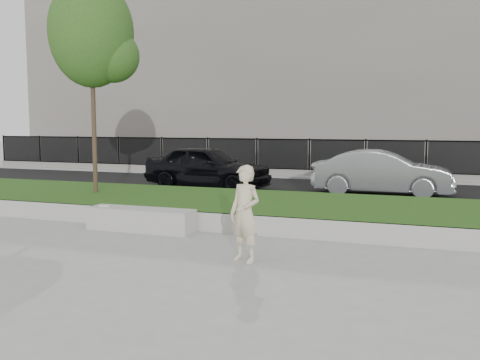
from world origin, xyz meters
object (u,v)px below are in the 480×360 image
at_px(stone_bench, 141,220).
at_px(man, 245,214).
at_px(car_dark, 208,167).
at_px(young_tree, 95,37).
at_px(car_silver, 382,173).
at_px(book, 104,206).

height_order(stone_bench, man, man).
relative_size(man, car_dark, 0.36).
relative_size(stone_bench, young_tree, 0.41).
height_order(stone_bench, young_tree, young_tree).
bearing_deg(car_silver, book, 142.59).
distance_m(car_dark, car_silver, 5.64).
bearing_deg(book, man, -53.32).
xyz_separation_m(young_tree, car_silver, (6.88, 4.73, -3.72)).
bearing_deg(stone_bench, young_tree, 138.11).
bearing_deg(car_silver, car_dark, 91.71).
bearing_deg(book, car_dark, 63.83).
bearing_deg(stone_bench, car_dark, 101.67).
relative_size(car_dark, car_silver, 1.04).
xyz_separation_m(stone_bench, young_tree, (-2.65, 2.37, 4.21)).
relative_size(man, book, 8.05).
height_order(man, car_silver, man).
bearing_deg(car_dark, book, -168.49).
xyz_separation_m(book, car_silver, (5.10, 7.13, 0.24)).
bearing_deg(car_dark, stone_bench, -161.30).
height_order(man, young_tree, young_tree).
bearing_deg(book, car_silver, 23.80).
xyz_separation_m(man, young_tree, (-5.50, 3.96, 3.67)).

